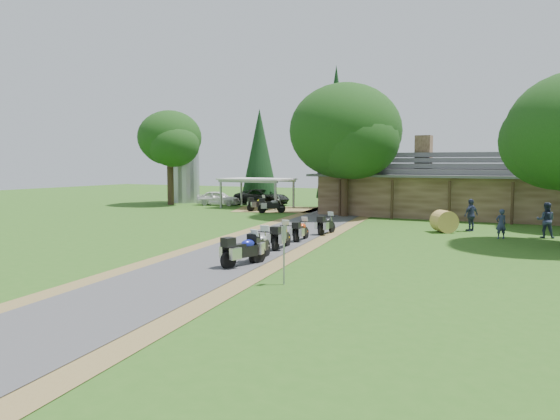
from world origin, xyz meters
The scene contains 23 objects.
ground centered at (0.00, 0.00, 0.00)m, with size 120.00×120.00×0.00m, color #2D5B19.
driveway centered at (-0.50, 4.00, 0.00)m, with size 46.00×46.00×0.00m, color #424244.
lodge centered at (6.00, 24.00, 2.45)m, with size 21.40×9.40×4.90m, color brown, non-canonical shape.
silo centered at (-21.34, 26.08, 3.21)m, with size 3.16×3.16×6.42m, color gray.
carport centered at (-11.27, 23.36, 1.33)m, with size 6.12×4.08×2.65m, color silver, non-canonical shape.
car_white_sedan centered at (-16.06, 24.35, 0.87)m, with size 5.19×2.19×1.73m, color silver.
car_dark_suv centered at (-12.53, 26.56, 1.13)m, with size 5.89×2.50×2.25m, color black.
motorcycle_row_a centered at (1.63, -0.92, 0.69)m, with size 2.01×0.66×1.38m, color #171F9C, non-canonical shape.
motorcycle_row_b centered at (1.54, 0.58, 0.68)m, with size 2.00×0.65×1.37m, color #A1A4A9, non-canonical shape.
motorcycle_row_c centered at (1.05, 3.56, 0.65)m, with size 1.90×0.62×1.30m, color #EFAA00, non-canonical shape.
motorcycle_row_d centered at (0.77, 6.40, 0.59)m, with size 1.74×0.57×1.19m, color #E14216, non-canonical shape.
motorcycle_row_e centered at (0.97, 9.44, 0.61)m, with size 1.78×0.58×1.22m, color black, non-canonical shape.
motorcycle_carport_a centered at (-9.70, 20.68, 0.65)m, with size 1.91×0.62×1.30m, color #DDDF03, non-canonical shape.
motorcycle_carport_b centered at (-7.85, 19.57, 0.68)m, with size 2.00×0.65×1.37m, color slate, non-canonical shape.
person_a centered at (9.95, 11.99, 0.93)m, with size 0.53×0.38×1.86m, color #293250.
person_b centered at (12.08, 13.40, 1.12)m, with size 0.64×0.46×2.25m, color #293250.
person_c centered at (8.08, 14.57, 1.12)m, with size 0.64×0.46×2.25m, color #293250.
hay_bale centered at (6.76, 13.31, 0.64)m, with size 1.28×1.28×1.18m, color #A78B3D.
sign_post centered at (4.47, -3.11, 1.00)m, with size 0.36×0.06×2.00m, color gray, non-canonical shape.
oak_lodge_left centered at (-1.60, 19.46, 5.15)m, with size 8.32×8.32×10.30m, color #14330F, non-canonical shape.
oak_silo centered at (-20.57, 22.92, 5.18)m, with size 6.06×6.06×10.37m, color #14330F, non-canonical shape.
cedar_near centered at (-5.08, 26.60, 6.30)m, with size 3.43×3.43×12.60m, color black.
cedar_far centered at (-13.56, 27.96, 4.65)m, with size 3.51×3.51×9.29m, color black.
Camera 1 is at (12.40, -19.15, 4.07)m, focal length 35.00 mm.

